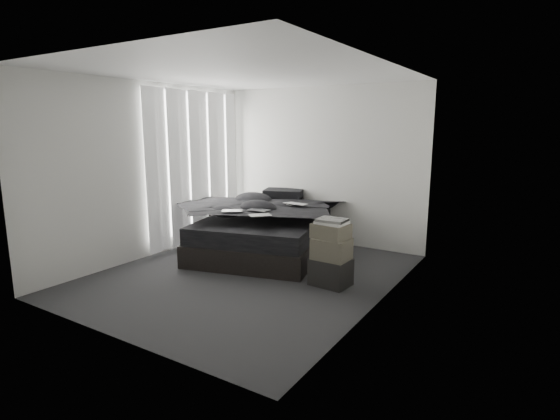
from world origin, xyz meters
The scene contains 25 objects.
floor centered at (0.00, 0.00, 0.00)m, with size 3.60×4.20×0.01m, color #2D2D2F.
ceiling centered at (0.00, 0.00, 2.60)m, with size 3.60×4.20×0.01m, color white.
wall_back centered at (0.00, 2.10, 1.30)m, with size 3.60×0.01×2.60m, color silver.
wall_front centered at (0.00, -2.10, 1.30)m, with size 3.60×0.01×2.60m, color silver.
wall_left centered at (-1.80, 0.00, 1.30)m, with size 0.01×4.20×2.60m, color silver.
wall_right centered at (1.80, 0.00, 1.30)m, with size 0.01×4.20×2.60m, color silver.
window_left centered at (-1.78, 0.90, 1.35)m, with size 0.02×2.00×2.30m, color white.
curtain_left centered at (-1.73, 0.90, 1.28)m, with size 0.06×2.12×2.48m, color white.
bed centered at (-0.41, 1.02, 0.16)m, with size 1.77×2.34×0.32m, color black.
mattress centered at (-0.41, 1.02, 0.44)m, with size 1.70×2.27×0.25m, color black.
duvet centered at (-0.39, 0.97, 0.70)m, with size 1.73×2.00×0.27m, color black.
pillow_lower centered at (-0.69, 1.89, 0.65)m, with size 0.70×0.48×0.16m, color black.
pillow_upper centered at (-0.60, 1.88, 0.80)m, with size 0.66×0.45×0.15m, color black.
laptop centered at (0.00, 1.18, 0.85)m, with size 0.37×0.24×0.03m, color silver.
comic_a centered at (-0.52, 0.34, 0.84)m, with size 0.30×0.19×0.01m, color black.
comic_b centered at (-0.24, 0.59, 0.85)m, with size 0.30×0.19×0.01m, color black.
comic_c centered at (-0.01, 0.30, 0.86)m, with size 0.30×0.19×0.01m, color black.
side_stand centered at (-1.56, 1.30, 0.32)m, with size 0.35×0.35×0.64m, color black.
papers centered at (-1.55, 1.29, 0.65)m, with size 0.25×0.18×0.01m, color white.
floor_books centered at (-1.51, 1.02, 0.07)m, with size 0.14×0.20×0.14m, color black.
box_lower centered at (1.10, 0.24, 0.17)m, with size 0.46×0.36×0.34m, color black.
box_mid centered at (1.11, 0.23, 0.47)m, with size 0.43×0.34×0.26m, color #555043.
box_upper centered at (1.09, 0.24, 0.69)m, with size 0.41×0.33×0.18m, color #555043.
art_book_white centered at (1.10, 0.24, 0.80)m, with size 0.35×0.28×0.04m, color silver.
art_book_snake centered at (1.11, 0.23, 0.83)m, with size 0.34×0.27×0.03m, color silver.
Camera 1 is at (3.32, -4.49, 1.96)m, focal length 28.00 mm.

